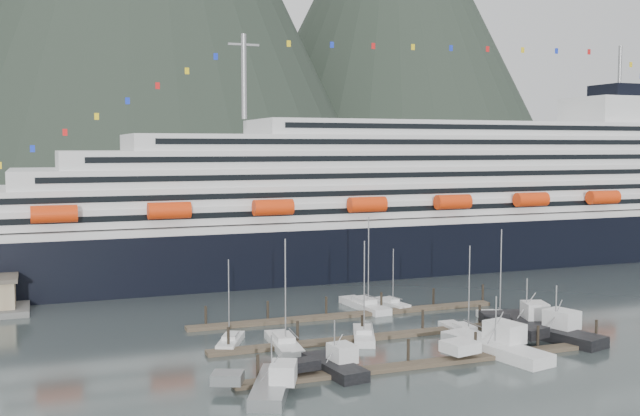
{
  "coord_description": "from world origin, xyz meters",
  "views": [
    {
      "loc": [
        -47.6,
        -84.19,
        25.19
      ],
      "look_at": [
        -7.11,
        22.0,
        15.72
      ],
      "focal_mm": 42.0,
      "sensor_mm": 36.0,
      "label": 1
    }
  ],
  "objects_px": {
    "sailboat_g": "(364,306)",
    "trawler_b": "(334,365)",
    "sailboat_h": "(497,320)",
    "cruise_ship": "(428,208)",
    "sailboat_c": "(364,336)",
    "trawler_a": "(270,384)",
    "sailboat_a": "(230,342)",
    "sailboat_f": "(390,304)",
    "trawler_c": "(494,346)",
    "sailboat_d": "(464,332)",
    "sailboat_b": "(284,344)",
    "trawler_e": "(525,322)",
    "trawler_d": "(555,332)"
  },
  "relations": [
    {
      "from": "sailboat_g",
      "to": "trawler_b",
      "type": "bearing_deg",
      "value": 144.37
    },
    {
      "from": "sailboat_h",
      "to": "trawler_b",
      "type": "xyz_separation_m",
      "value": [
        -30.4,
        -13.2,
        0.41
      ]
    },
    {
      "from": "cruise_ship",
      "to": "sailboat_h",
      "type": "height_order",
      "value": "cruise_ship"
    },
    {
      "from": "sailboat_c",
      "to": "trawler_a",
      "type": "xyz_separation_m",
      "value": [
        -17.67,
        -16.03,
        0.44
      ]
    },
    {
      "from": "sailboat_a",
      "to": "trawler_a",
      "type": "bearing_deg",
      "value": -156.77
    },
    {
      "from": "sailboat_f",
      "to": "trawler_c",
      "type": "xyz_separation_m",
      "value": [
        -0.07,
        -28.7,
        0.59
      ]
    },
    {
      "from": "trawler_b",
      "to": "sailboat_c",
      "type": "bearing_deg",
      "value": -44.46
    },
    {
      "from": "trawler_a",
      "to": "trawler_b",
      "type": "relative_size",
      "value": 1.19
    },
    {
      "from": "sailboat_d",
      "to": "sailboat_g",
      "type": "xyz_separation_m",
      "value": [
        -5.75,
        19.62,
        0.04
      ]
    },
    {
      "from": "sailboat_c",
      "to": "trawler_c",
      "type": "height_order",
      "value": "sailboat_c"
    },
    {
      "from": "sailboat_b",
      "to": "sailboat_f",
      "type": "height_order",
      "value": "sailboat_b"
    },
    {
      "from": "sailboat_d",
      "to": "trawler_e",
      "type": "relative_size",
      "value": 1.01
    },
    {
      "from": "cruise_ship",
      "to": "sailboat_g",
      "type": "height_order",
      "value": "cruise_ship"
    },
    {
      "from": "trawler_d",
      "to": "sailboat_f",
      "type": "bearing_deg",
      "value": 7.23
    },
    {
      "from": "sailboat_h",
      "to": "trawler_c",
      "type": "xyz_separation_m",
      "value": [
        -9.43,
        -13.28,
        0.53
      ]
    },
    {
      "from": "sailboat_h",
      "to": "trawler_d",
      "type": "bearing_deg",
      "value": -158.98
    },
    {
      "from": "sailboat_a",
      "to": "trawler_b",
      "type": "relative_size",
      "value": 1.11
    },
    {
      "from": "trawler_a",
      "to": "trawler_d",
      "type": "bearing_deg",
      "value": -56.55
    },
    {
      "from": "cruise_ship",
      "to": "sailboat_c",
      "type": "height_order",
      "value": "cruise_ship"
    },
    {
      "from": "trawler_b",
      "to": "sailboat_d",
      "type": "bearing_deg",
      "value": -75.49
    },
    {
      "from": "trawler_a",
      "to": "trawler_d",
      "type": "distance_m",
      "value": 41.29
    },
    {
      "from": "trawler_c",
      "to": "cruise_ship",
      "type": "bearing_deg",
      "value": -34.23
    },
    {
      "from": "sailboat_g",
      "to": "sailboat_h",
      "type": "bearing_deg",
      "value": -143.73
    },
    {
      "from": "sailboat_d",
      "to": "trawler_a",
      "type": "xyz_separation_m",
      "value": [
        -31.02,
        -13.02,
        0.46
      ]
    },
    {
      "from": "cruise_ship",
      "to": "sailboat_h",
      "type": "bearing_deg",
      "value": -108.44
    },
    {
      "from": "sailboat_b",
      "to": "trawler_e",
      "type": "bearing_deg",
      "value": -88.61
    },
    {
      "from": "trawler_a",
      "to": "trawler_c",
      "type": "xyz_separation_m",
      "value": [
        29.56,
        3.94,
        0.11
      ]
    },
    {
      "from": "sailboat_g",
      "to": "trawler_e",
      "type": "relative_size",
      "value": 1.2
    },
    {
      "from": "sailboat_c",
      "to": "sailboat_g",
      "type": "bearing_deg",
      "value": -2.28
    },
    {
      "from": "trawler_a",
      "to": "trawler_e",
      "type": "distance_m",
      "value": 42.86
    },
    {
      "from": "trawler_b",
      "to": "trawler_c",
      "type": "relative_size",
      "value": 0.66
    },
    {
      "from": "trawler_c",
      "to": "trawler_a",
      "type": "bearing_deg",
      "value": 85.75
    },
    {
      "from": "trawler_a",
      "to": "cruise_ship",
      "type": "bearing_deg",
      "value": -15.59
    },
    {
      "from": "sailboat_a",
      "to": "sailboat_c",
      "type": "xyz_separation_m",
      "value": [
        16.99,
        -3.39,
        0.03
      ]
    },
    {
      "from": "sailboat_d",
      "to": "trawler_c",
      "type": "relative_size",
      "value": 0.8
    },
    {
      "from": "sailboat_d",
      "to": "sailboat_c",
      "type": "bearing_deg",
      "value": 79.03
    },
    {
      "from": "sailboat_a",
      "to": "sailboat_b",
      "type": "xyz_separation_m",
      "value": [
        5.88,
        -3.72,
        0.04
      ]
    },
    {
      "from": "cruise_ship",
      "to": "trawler_a",
      "type": "bearing_deg",
      "value": -129.54
    },
    {
      "from": "sailboat_f",
      "to": "cruise_ship",
      "type": "bearing_deg",
      "value": -47.77
    },
    {
      "from": "sailboat_b",
      "to": "sailboat_d",
      "type": "xyz_separation_m",
      "value": [
        24.45,
        -2.68,
        -0.03
      ]
    },
    {
      "from": "cruise_ship",
      "to": "sailboat_g",
      "type": "relative_size",
      "value": 14.08
    },
    {
      "from": "sailboat_c",
      "to": "trawler_b",
      "type": "relative_size",
      "value": 1.31
    },
    {
      "from": "trawler_a",
      "to": "trawler_c",
      "type": "relative_size",
      "value": 0.78
    },
    {
      "from": "sailboat_g",
      "to": "trawler_a",
      "type": "relative_size",
      "value": 1.21
    },
    {
      "from": "trawler_d",
      "to": "sailboat_d",
      "type": "bearing_deg",
      "value": 41.42
    },
    {
      "from": "sailboat_h",
      "to": "trawler_a",
      "type": "bearing_deg",
      "value": 125.37
    },
    {
      "from": "sailboat_a",
      "to": "sailboat_b",
      "type": "relative_size",
      "value": 0.79
    },
    {
      "from": "sailboat_b",
      "to": "trawler_c",
      "type": "bearing_deg",
      "value": -111.47
    },
    {
      "from": "sailboat_g",
      "to": "trawler_a",
      "type": "distance_m",
      "value": 41.28
    },
    {
      "from": "sailboat_d",
      "to": "sailboat_h",
      "type": "height_order",
      "value": "sailboat_h"
    }
  ]
}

